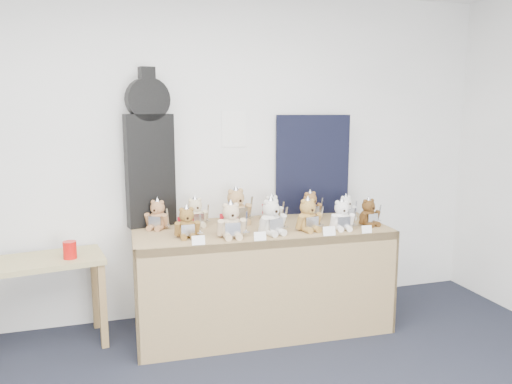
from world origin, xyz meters
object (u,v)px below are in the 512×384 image
object	(u,v)px
teddy_back_centre_right	(272,209)
teddy_back_centre_left	(236,207)
teddy_front_left	(231,222)
teddy_front_centre	(271,218)
side_table	(45,275)
teddy_front_far_left	(187,224)
teddy_back_end	(346,208)
teddy_back_left	(195,213)
teddy_back_far_left	(157,216)
red_cup	(70,250)
teddy_back_right	(310,206)
teddy_front_end	(369,213)
guitar_case	(149,150)
display_table	(263,251)
teddy_front_far_right	(342,216)
teddy_front_right	(308,216)

from	to	relation	value
teddy_back_centre_right	teddy_back_centre_left	bearing A→B (deg)	168.93
teddy_front_left	teddy_front_centre	size ratio (longest dim) A/B	0.97
side_table	teddy_front_far_left	bearing A→B (deg)	-22.86
teddy_front_centre	teddy_back_end	size ratio (longest dim) A/B	1.31
teddy_back_left	teddy_back_end	bearing A→B (deg)	-15.60
teddy_back_centre_right	teddy_back_far_left	size ratio (longest dim) A/B	0.95
red_cup	teddy_back_right	world-z (taller)	teddy_back_right
teddy_front_end	teddy_back_centre_right	bearing A→B (deg)	142.05
teddy_back_right	teddy_front_far_left	bearing A→B (deg)	-178.34
teddy_back_far_left	guitar_case	bearing A→B (deg)	134.00
red_cup	teddy_front_centre	distance (m)	1.48
display_table	teddy_back_centre_left	bearing A→B (deg)	121.21
teddy_front_end	teddy_back_far_left	world-z (taller)	teddy_back_far_left
teddy_back_right	teddy_back_end	world-z (taller)	teddy_back_right
teddy_front_end	display_table	bearing A→B (deg)	162.36
red_cup	teddy_front_left	world-z (taller)	teddy_front_left
teddy_front_centre	display_table	bearing A→B (deg)	80.37
guitar_case	teddy_back_centre_right	size ratio (longest dim) A/B	5.02
teddy_front_far_right	teddy_back_right	size ratio (longest dim) A/B	1.00
teddy_back_far_left	teddy_front_far_left	bearing A→B (deg)	-32.55
teddy_front_far_left	teddy_back_centre_left	xyz separation A→B (m)	(0.45, 0.33, 0.03)
teddy_back_centre_right	teddy_back_end	size ratio (longest dim) A/B	1.06
teddy_front_right	teddy_back_centre_left	size ratio (longest dim) A/B	0.86
teddy_front_right	teddy_front_far_right	size ratio (longest dim) A/B	1.08
teddy_front_end	teddy_back_right	bearing A→B (deg)	123.34
teddy_front_centre	teddy_front_far_right	xyz separation A→B (m)	(0.57, -0.03, -0.02)
red_cup	teddy_front_left	size ratio (longest dim) A/B	0.43
teddy_front_left	teddy_back_centre_left	world-z (taller)	teddy_back_centre_left
teddy_back_right	red_cup	bearing A→B (deg)	169.36
teddy_front_centre	teddy_back_right	xyz separation A→B (m)	(0.48, 0.40, -0.02)
teddy_back_end	teddy_front_far_right	bearing A→B (deg)	-135.37
teddy_front_centre	teddy_back_right	bearing A→B (deg)	23.48
display_table	teddy_back_left	world-z (taller)	teddy_back_left
teddy_front_end	teddy_back_right	xyz separation A→B (m)	(-0.35, 0.37, 0.01)
teddy_front_right	teddy_back_right	bearing A→B (deg)	56.44
teddy_front_centre	teddy_front_end	xyz separation A→B (m)	(0.83, 0.03, -0.02)
teddy_front_far_right	teddy_back_right	world-z (taller)	teddy_back_right
teddy_front_far_left	teddy_front_centre	xyz separation A→B (m)	(0.62, -0.08, 0.02)
guitar_case	teddy_front_centre	distance (m)	1.09
teddy_front_centre	teddy_back_centre_right	world-z (taller)	teddy_front_centre
teddy_front_left	teddy_back_centre_right	distance (m)	0.61
teddy_front_end	guitar_case	bearing A→B (deg)	153.32
guitar_case	teddy_front_far_left	world-z (taller)	guitar_case
teddy_back_end	teddy_back_far_left	distance (m)	1.56
teddy_front_end	teddy_back_right	distance (m)	0.50
teddy_front_far_left	teddy_front_right	size ratio (longest dim) A/B	0.90
teddy_front_centre	teddy_front_right	size ratio (longest dim) A/B	1.07
teddy_back_end	teddy_back_right	bearing A→B (deg)	142.91
teddy_front_left	teddy_back_end	world-z (taller)	teddy_front_left
teddy_front_left	teddy_front_right	world-z (taller)	teddy_front_left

